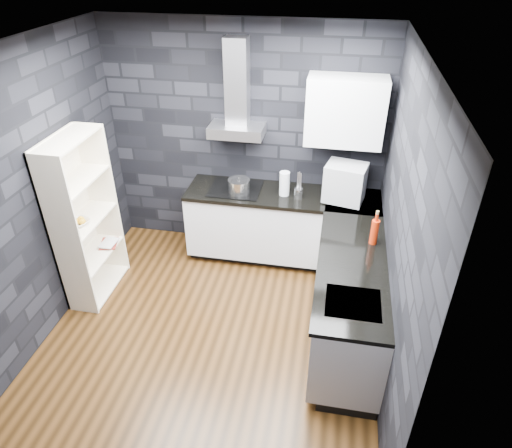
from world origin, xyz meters
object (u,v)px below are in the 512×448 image
(utensil_crock, at_px, (298,193))
(glass_vase, at_px, (284,184))
(appliance_garage, at_px, (345,183))
(pot, at_px, (239,186))
(bookshelf, at_px, (85,220))
(fruit_bowl, at_px, (80,222))
(storage_jar, at_px, (286,188))
(red_bottle, at_px, (374,232))

(utensil_crock, bearing_deg, glass_vase, 162.96)
(glass_vase, xyz_separation_m, appliance_garage, (0.66, -0.02, 0.09))
(appliance_garage, bearing_deg, utensil_crock, -164.76)
(pot, relative_size, bookshelf, 0.13)
(bookshelf, bearing_deg, pot, 30.62)
(fruit_bowl, bearing_deg, storage_jar, 29.20)
(pot, xyz_separation_m, fruit_bowl, (-1.43, -0.97, -0.05))
(red_bottle, height_order, fruit_bowl, red_bottle)
(glass_vase, distance_m, appliance_garage, 0.66)
(storage_jar, height_order, bookshelf, bookshelf)
(pot, distance_m, storage_jar, 0.53)
(pot, height_order, glass_vase, glass_vase)
(pot, relative_size, red_bottle, 0.95)
(bookshelf, relative_size, fruit_bowl, 9.21)
(bookshelf, bearing_deg, fruit_bowl, -90.48)
(glass_vase, xyz_separation_m, red_bottle, (0.96, -0.79, -0.01))
(utensil_crock, relative_size, fruit_bowl, 0.61)
(glass_vase, bearing_deg, storage_jar, 82.57)
(storage_jar, distance_m, fruit_bowl, 2.23)
(fruit_bowl, bearing_deg, pot, 34.03)
(storage_jar, bearing_deg, bookshelf, -153.17)
(utensil_crock, relative_size, appliance_garage, 0.29)
(pot, distance_m, utensil_crock, 0.67)
(pot, bearing_deg, appliance_garage, 1.57)
(red_bottle, bearing_deg, pot, 153.21)
(fruit_bowl, bearing_deg, red_bottle, 4.48)
(utensil_crock, distance_m, bookshelf, 2.28)
(red_bottle, bearing_deg, glass_vase, 140.34)
(pot, xyz_separation_m, glass_vase, (0.51, 0.05, 0.06))
(appliance_garage, bearing_deg, bookshelf, -149.07)
(glass_vase, height_order, red_bottle, glass_vase)
(glass_vase, distance_m, fruit_bowl, 2.19)
(storage_jar, bearing_deg, fruit_bowl, -150.80)
(bookshelf, bearing_deg, storage_jar, 26.36)
(appliance_garage, bearing_deg, storage_jar, -176.00)
(appliance_garage, xyz_separation_m, bookshelf, (-2.60, -0.89, -0.22))
(glass_vase, relative_size, fruit_bowl, 1.42)
(pot, bearing_deg, bookshelf, -148.91)
(appliance_garage, relative_size, fruit_bowl, 2.13)
(storage_jar, xyz_separation_m, bookshelf, (-1.95, -0.98, -0.05))
(fruit_bowl, bearing_deg, glass_vase, 27.76)
(bookshelf, distance_m, fruit_bowl, 0.11)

